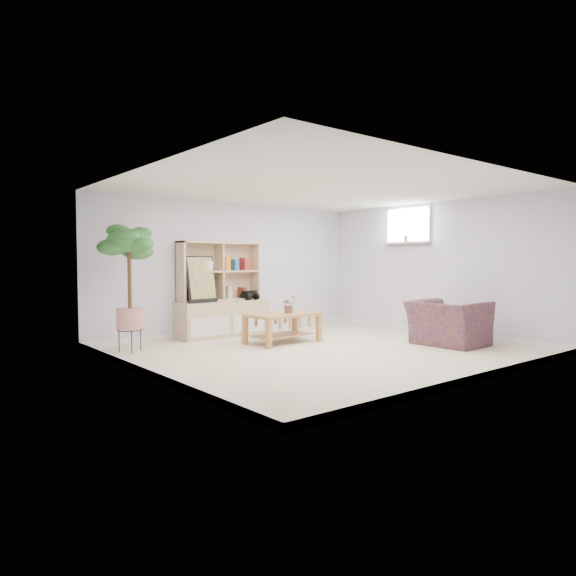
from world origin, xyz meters
TOP-DOWN VIEW (x-y plane):
  - floor at (0.00, 0.00)m, footprint 5.50×5.00m
  - ceiling at (0.00, 0.00)m, footprint 5.50×5.00m
  - walls at (0.00, 0.00)m, footprint 5.51×5.01m
  - baseboard at (0.00, 0.00)m, footprint 5.50×5.00m
  - window at (2.73, 0.60)m, footprint 0.10×0.98m
  - window_sill at (2.67, 0.60)m, footprint 0.14×1.00m
  - storage_unit at (-0.36, 2.24)m, footprint 1.67×0.56m
  - poster at (-0.81, 2.19)m, footprint 0.59×0.20m
  - toy_truck at (0.18, 2.18)m, footprint 0.37×0.27m
  - coffee_table at (0.02, 1.00)m, footprint 1.23×0.74m
  - table_plant at (0.12, 0.97)m, footprint 0.26×0.23m
  - floor_tree at (-2.24, 1.75)m, footprint 0.83×0.83m
  - armchair at (1.91, -0.84)m, footprint 0.96×1.10m
  - sill_plant at (2.67, 0.59)m, footprint 0.13×0.11m

SIDE VIEW (x-z plane):
  - floor at x=0.00m, z-range -0.01..0.01m
  - baseboard at x=0.00m, z-range 0.00..0.10m
  - coffee_table at x=0.02m, z-range 0.00..0.49m
  - armchair at x=1.91m, z-range 0.00..0.80m
  - table_plant at x=0.12m, z-range 0.49..0.76m
  - toy_truck at x=0.18m, z-range 0.63..0.82m
  - storage_unit at x=-0.36m, z-range 0.00..1.67m
  - floor_tree at x=-2.24m, z-range 0.00..1.88m
  - poster at x=-0.81m, z-range 0.63..1.43m
  - walls at x=0.00m, z-range 0.00..2.40m
  - window_sill at x=2.67m, z-range 1.66..1.70m
  - sill_plant at x=2.67m, z-range 1.70..1.93m
  - window at x=2.73m, z-range 1.66..2.34m
  - ceiling at x=0.00m, z-range 2.40..2.40m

